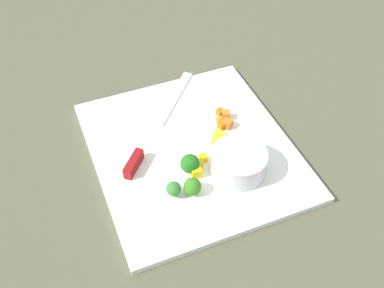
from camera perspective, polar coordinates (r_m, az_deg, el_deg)
ground_plane at (r=0.87m, az=0.00°, el=-1.00°), size 4.00×4.00×0.00m
cutting_board at (r=0.86m, az=0.00°, el=-0.73°), size 0.40×0.36×0.01m
prep_bowl at (r=0.81m, az=5.83°, el=-2.30°), size 0.10×0.10×0.04m
chef_knife at (r=0.87m, az=-5.36°, el=0.69°), size 0.25×0.22×0.02m
carrot_dice_0 at (r=0.89m, az=4.38°, el=2.55°), size 0.02×0.02×0.02m
carrot_dice_1 at (r=0.89m, az=3.70°, el=2.30°), size 0.02×0.02×0.01m
carrot_dice_2 at (r=0.92m, az=3.54°, el=3.94°), size 0.02×0.02×0.01m
carrot_dice_3 at (r=0.91m, az=3.45°, el=3.05°), size 0.01×0.02×0.01m
carrot_dice_4 at (r=0.91m, az=4.24°, el=3.61°), size 0.02×0.02×0.02m
pepper_dice_0 at (r=0.86m, az=3.00°, el=0.38°), size 0.01×0.02×0.01m
pepper_dice_1 at (r=0.86m, az=4.07°, el=0.48°), size 0.03×0.03×0.02m
pepper_dice_2 at (r=0.83m, az=1.39°, el=-1.78°), size 0.01×0.01×0.01m
pepper_dice_3 at (r=0.85m, az=3.41°, el=-0.31°), size 0.03×0.03×0.02m
pepper_dice_4 at (r=0.87m, az=3.31°, el=1.14°), size 0.02×0.02×0.01m
pepper_dice_5 at (r=0.82m, az=0.89°, el=-2.58°), size 0.02×0.02×0.01m
pepper_dice_6 at (r=0.86m, az=5.99°, el=0.15°), size 0.02×0.02×0.02m
pepper_dice_7 at (r=0.81m, az=0.55°, el=-3.51°), size 0.02×0.02×0.02m
broccoli_floret_0 at (r=0.81m, az=-0.25°, el=-2.47°), size 0.03×0.03×0.04m
broccoli_floret_1 at (r=0.78m, az=0.06°, el=-5.32°), size 0.03×0.03×0.03m
broccoli_floret_2 at (r=0.77m, az=-2.29°, el=-5.62°), size 0.03×0.03×0.03m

